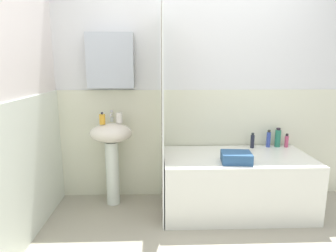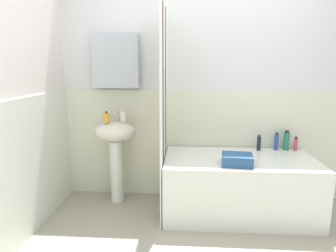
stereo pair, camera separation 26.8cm
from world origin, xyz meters
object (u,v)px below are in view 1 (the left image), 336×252
at_px(soap_dispenser, 102,119).
at_px(towel_folded, 236,157).
at_px(toothbrush_cup, 119,118).
at_px(conditioner_bottle, 287,141).
at_px(sink, 111,146).
at_px(lotion_bottle, 268,139).
at_px(shampoo_bottle, 252,141).
at_px(body_wash_bottle, 278,138).
at_px(bathtub, 236,183).

distance_m(soap_dispenser, towel_folded, 1.36).
bearing_deg(soap_dispenser, toothbrush_cup, 19.43).
bearing_deg(conditioner_bottle, sink, -176.69).
relative_size(toothbrush_cup, lotion_bottle, 0.56).
bearing_deg(shampoo_bottle, sink, -176.52).
bearing_deg(sink, body_wash_bottle, 4.12).
distance_m(sink, conditioner_bottle, 1.90).
relative_size(conditioner_bottle, towel_folded, 0.56).
xyz_separation_m(toothbrush_cup, bathtub, (1.18, -0.21, -0.64)).
bearing_deg(soap_dispenser, towel_folded, -15.41).
relative_size(soap_dispenser, lotion_bottle, 0.65).
bearing_deg(shampoo_bottle, soap_dispenser, -175.44).
xyz_separation_m(body_wash_bottle, shampoo_bottle, (-0.29, -0.04, -0.02)).
bearing_deg(toothbrush_cup, shampoo_bottle, 2.78).
xyz_separation_m(soap_dispenser, conditioner_bottle, (1.97, 0.14, -0.28)).
distance_m(soap_dispenser, conditioner_bottle, 2.00).
height_order(soap_dispenser, shampoo_bottle, soap_dispenser).
height_order(body_wash_bottle, shampoo_bottle, body_wash_bottle).
xyz_separation_m(soap_dispenser, bathtub, (1.34, -0.15, -0.64)).
xyz_separation_m(soap_dispenser, towel_folded, (1.28, -0.35, -0.30)).
distance_m(toothbrush_cup, lotion_bottle, 1.63).
height_order(sink, soap_dispenser, soap_dispenser).
xyz_separation_m(toothbrush_cup, body_wash_bottle, (1.72, 0.11, -0.25)).
relative_size(toothbrush_cup, body_wash_bottle, 0.50).
bearing_deg(lotion_bottle, toothbrush_cup, -176.60).
bearing_deg(shampoo_bottle, toothbrush_cup, -177.22).
bearing_deg(lotion_bottle, soap_dispenser, -175.06).
bearing_deg(lotion_bottle, conditioner_bottle, -2.47).
xyz_separation_m(bathtub, body_wash_bottle, (0.53, 0.32, 0.39)).
xyz_separation_m(lotion_bottle, shampoo_bottle, (-0.19, -0.03, -0.01)).
bearing_deg(conditioner_bottle, body_wash_bottle, 167.53).
relative_size(sink, soap_dispenser, 7.02).
distance_m(toothbrush_cup, conditioner_bottle, 1.83).
bearing_deg(conditioner_bottle, shampoo_bottle, -177.34).
relative_size(toothbrush_cup, bathtub, 0.07).
relative_size(soap_dispenser, shampoo_bottle, 0.75).
bearing_deg(body_wash_bottle, shampoo_bottle, -172.60).
distance_m(shampoo_bottle, towel_folded, 0.57).
bearing_deg(towel_folded, toothbrush_cup, 159.85).
bearing_deg(conditioner_bottle, towel_folded, -144.14).
bearing_deg(bathtub, towel_folded, -107.24).
xyz_separation_m(soap_dispenser, shampoo_bottle, (1.59, 0.13, -0.27)).
bearing_deg(soap_dispenser, lotion_bottle, 4.94).
bearing_deg(bathtub, lotion_bottle, 35.54).
distance_m(lotion_bottle, towel_folded, 0.71).
xyz_separation_m(sink, lotion_bottle, (1.70, 0.12, 0.02)).
height_order(bathtub, body_wash_bottle, body_wash_bottle).
bearing_deg(body_wash_bottle, lotion_bottle, -173.80).
height_order(toothbrush_cup, body_wash_bottle, toothbrush_cup).
distance_m(soap_dispenser, body_wash_bottle, 1.90).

